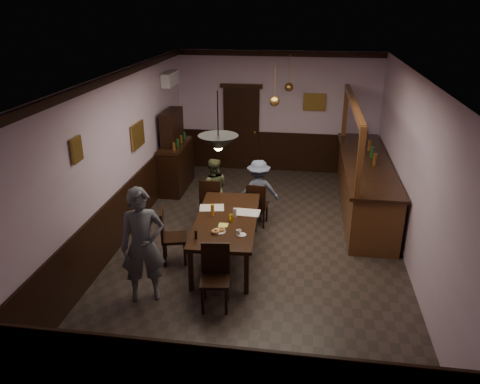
% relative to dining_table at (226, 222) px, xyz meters
% --- Properties ---
extents(room, '(5.01, 8.01, 3.01)m').
position_rel_dining_table_xyz_m(room, '(0.50, 0.62, 0.81)').
color(room, '#2D2621').
rests_on(room, ground).
extents(dining_table, '(1.12, 2.25, 0.75)m').
position_rel_dining_table_xyz_m(dining_table, '(0.00, 0.00, 0.00)').
color(dining_table, black).
rests_on(dining_table, ground).
extents(chair_far_left, '(0.41, 0.41, 0.95)m').
position_rel_dining_table_xyz_m(chair_far_left, '(-0.52, 1.25, -0.17)').
color(chair_far_left, black).
rests_on(chair_far_left, ground).
extents(chair_far_right, '(0.42, 0.42, 0.88)m').
position_rel_dining_table_xyz_m(chair_far_right, '(0.37, 1.30, -0.20)').
color(chair_far_right, black).
rests_on(chair_far_right, ground).
extents(chair_near, '(0.45, 0.45, 0.94)m').
position_rel_dining_table_xyz_m(chair_near, '(0.07, -1.32, -0.17)').
color(chair_near, black).
rests_on(chair_near, ground).
extents(chair_side, '(0.50, 0.50, 0.96)m').
position_rel_dining_table_xyz_m(chair_side, '(-0.91, -0.26, -0.16)').
color(chair_side, black).
rests_on(chair_side, ground).
extents(person_standing, '(0.74, 0.63, 1.74)m').
position_rel_dining_table_xyz_m(person_standing, '(-0.98, -1.30, 0.18)').
color(person_standing, '#595D66').
rests_on(person_standing, ground).
extents(person_seated_left, '(0.69, 0.58, 1.26)m').
position_rel_dining_table_xyz_m(person_seated_left, '(-0.53, 1.52, -0.05)').
color(person_seated_left, '#4E5231').
rests_on(person_seated_left, ground).
extents(person_seated_right, '(0.89, 0.63, 1.26)m').
position_rel_dining_table_xyz_m(person_seated_right, '(0.37, 1.57, -0.06)').
color(person_seated_right, slate).
rests_on(person_seated_right, ground).
extents(newspaper_left, '(0.47, 0.37, 0.01)m').
position_rel_dining_table_xyz_m(newspaper_left, '(-0.32, 0.37, 0.07)').
color(newspaper_left, silver).
rests_on(newspaper_left, dining_table).
extents(newspaper_right, '(0.43, 0.32, 0.01)m').
position_rel_dining_table_xyz_m(newspaper_right, '(0.32, 0.26, 0.07)').
color(newspaper_right, silver).
rests_on(newspaper_right, dining_table).
extents(napkin, '(0.16, 0.16, 0.00)m').
position_rel_dining_table_xyz_m(napkin, '(-0.01, -0.26, 0.07)').
color(napkin, '#E1E654').
rests_on(napkin, dining_table).
extents(saucer, '(0.15, 0.15, 0.01)m').
position_rel_dining_table_xyz_m(saucer, '(0.33, -0.56, 0.07)').
color(saucer, white).
rests_on(saucer, dining_table).
extents(coffee_cup, '(0.08, 0.08, 0.07)m').
position_rel_dining_table_xyz_m(coffee_cup, '(0.29, -0.57, 0.11)').
color(coffee_cup, white).
rests_on(coffee_cup, saucer).
extents(pastry_plate, '(0.22, 0.22, 0.01)m').
position_rel_dining_table_xyz_m(pastry_plate, '(-0.03, -0.51, 0.07)').
color(pastry_plate, white).
rests_on(pastry_plate, dining_table).
extents(pastry_ring_a, '(0.13, 0.13, 0.04)m').
position_rel_dining_table_xyz_m(pastry_ring_a, '(-0.08, -0.57, 0.10)').
color(pastry_ring_a, '#C68C47').
rests_on(pastry_ring_a, pastry_plate).
extents(pastry_ring_b, '(0.13, 0.13, 0.04)m').
position_rel_dining_table_xyz_m(pastry_ring_b, '(0.00, -0.48, 0.10)').
color(pastry_ring_b, '#C68C47').
rests_on(pastry_ring_b, pastry_plate).
extents(soda_can, '(0.07, 0.07, 0.12)m').
position_rel_dining_table_xyz_m(soda_can, '(0.10, -0.10, 0.12)').
color(soda_can, '#EBAF13').
rests_on(soda_can, dining_table).
extents(beer_glass, '(0.06, 0.06, 0.20)m').
position_rel_dining_table_xyz_m(beer_glass, '(-0.25, 0.07, 0.16)').
color(beer_glass, '#BF721E').
rests_on(beer_glass, dining_table).
extents(water_glass, '(0.06, 0.06, 0.15)m').
position_rel_dining_table_xyz_m(water_glass, '(0.13, 0.08, 0.14)').
color(water_glass, silver).
rests_on(water_glass, dining_table).
extents(pepper_mill, '(0.04, 0.04, 0.14)m').
position_rel_dining_table_xyz_m(pepper_mill, '(-0.33, -0.78, 0.13)').
color(pepper_mill, black).
rests_on(pepper_mill, dining_table).
extents(sideboard, '(0.50, 1.40, 1.84)m').
position_rel_dining_table_xyz_m(sideboard, '(-1.71, 3.00, 0.05)').
color(sideboard, black).
rests_on(sideboard, ground).
extents(bar_counter, '(0.95, 4.10, 2.30)m').
position_rel_dining_table_xyz_m(bar_counter, '(2.49, 2.36, -0.10)').
color(bar_counter, '#532E16').
rests_on(bar_counter, ground).
extents(door_back, '(0.90, 0.06, 2.10)m').
position_rel_dining_table_xyz_m(door_back, '(-0.40, 4.57, 0.36)').
color(door_back, black).
rests_on(door_back, ground).
extents(ac_unit, '(0.20, 0.85, 0.30)m').
position_rel_dining_table_xyz_m(ac_unit, '(-1.88, 3.52, 1.76)').
color(ac_unit, white).
rests_on(ac_unit, ground).
extents(picture_left_small, '(0.04, 0.28, 0.36)m').
position_rel_dining_table_xyz_m(picture_left_small, '(-1.96, -0.98, 1.46)').
color(picture_left_small, olive).
rests_on(picture_left_small, ground).
extents(picture_left_large, '(0.04, 0.62, 0.48)m').
position_rel_dining_table_xyz_m(picture_left_large, '(-1.96, 1.42, 1.01)').
color(picture_left_large, olive).
rests_on(picture_left_large, ground).
extents(picture_back, '(0.55, 0.04, 0.42)m').
position_rel_dining_table_xyz_m(picture_back, '(1.40, 4.58, 1.11)').
color(picture_back, olive).
rests_on(picture_back, ground).
extents(pendant_iron, '(0.56, 0.56, 0.83)m').
position_rel_dining_table_xyz_m(pendant_iron, '(0.04, -0.80, 1.59)').
color(pendant_iron, black).
rests_on(pendant_iron, ground).
extents(pendant_brass_mid, '(0.20, 0.20, 0.81)m').
position_rel_dining_table_xyz_m(pendant_brass_mid, '(0.60, 2.08, 1.61)').
color(pendant_brass_mid, '#BF8C3F').
rests_on(pendant_brass_mid, ground).
extents(pendant_brass_far, '(0.20, 0.20, 0.81)m').
position_rel_dining_table_xyz_m(pendant_brass_far, '(0.80, 3.69, 1.61)').
color(pendant_brass_far, '#BF8C3F').
rests_on(pendant_brass_far, ground).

